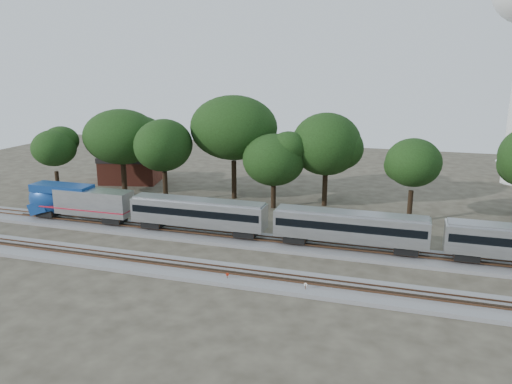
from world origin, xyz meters
TOP-DOWN VIEW (x-y plane):
  - ground at (0.00, 0.00)m, footprint 160.00×160.00m
  - track_far at (0.00, 6.00)m, footprint 160.00×5.00m
  - track_near at (0.00, -4.00)m, footprint 160.00×5.00m
  - train at (20.13, 6.00)m, footprint 105.40×3.00m
  - switch_stand_red at (0.75, -5.31)m, footprint 0.29×0.12m
  - switch_stand_white at (8.41, -5.41)m, footprint 0.32×0.06m
  - switch_lever at (5.15, -5.20)m, footprint 0.51×0.32m
  - brick_building at (-30.50, 29.48)m, footprint 11.31×9.11m
  - tree_0 at (-35.45, 16.13)m, footprint 8.06×8.06m
  - tree_1 at (-26.49, 20.78)m, footprint 9.57×9.57m
  - tree_2 at (-18.38, 19.15)m, footprint 8.86×8.86m
  - tree_3 at (-9.15, 24.29)m, footprint 11.22×11.22m
  - tree_4 at (-1.88, 20.95)m, footprint 7.23×7.23m
  - tree_5 at (5.04, 24.37)m, footprint 9.34×9.34m
  - tree_6 at (17.17, 19.48)m, footprint 8.21×8.21m

SIDE VIEW (x-z plane):
  - ground at x=0.00m, z-range 0.00..0.00m
  - switch_lever at x=5.15m, z-range 0.00..0.30m
  - track_far at x=0.00m, z-range -0.16..0.57m
  - track_near at x=0.00m, z-range -0.16..0.57m
  - switch_stand_red at x=0.75m, z-range 0.13..1.08m
  - switch_stand_white at x=8.41m, z-range 0.14..1.15m
  - brick_building at x=-30.50m, z-range 0.02..4.81m
  - train at x=20.13m, z-range 0.90..5.33m
  - tree_4 at x=-1.88m, z-range 1.99..12.19m
  - tree_0 at x=-35.45m, z-range 2.23..13.60m
  - tree_6 at x=17.17m, z-range 2.27..13.85m
  - tree_2 at x=-18.38m, z-range 2.45..14.94m
  - tree_5 at x=5.04m, z-range 2.59..15.76m
  - tree_1 at x=-26.49m, z-range 2.66..16.15m
  - tree_3 at x=-9.15m, z-range 3.12..18.95m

